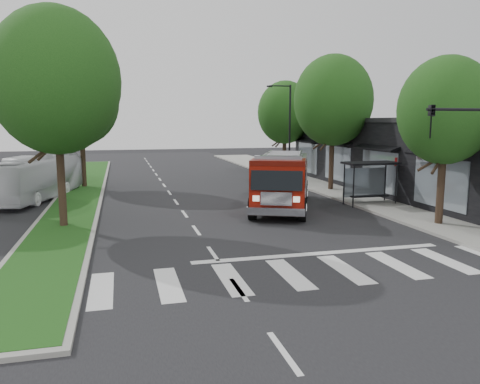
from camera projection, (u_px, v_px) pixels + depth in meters
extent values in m
plane|color=black|center=(213.00, 254.00, 17.86)|extent=(140.00, 140.00, 0.00)
cube|color=gray|center=(371.00, 198.00, 30.51)|extent=(5.00, 80.00, 0.15)
cube|color=gray|center=(83.00, 191.00, 33.61)|extent=(3.00, 50.00, 0.14)
cube|color=#1A4714|center=(83.00, 190.00, 33.60)|extent=(2.60, 49.50, 0.02)
cube|color=black|center=(433.00, 159.00, 31.26)|extent=(8.00, 30.00, 5.00)
cylinder|color=black|center=(354.00, 187.00, 27.18)|extent=(0.08, 0.08, 2.50)
cylinder|color=black|center=(396.00, 185.00, 27.87)|extent=(0.08, 0.08, 2.50)
cylinder|color=black|center=(344.00, 184.00, 28.33)|extent=(0.08, 0.08, 2.50)
cylinder|color=black|center=(385.00, 183.00, 29.02)|extent=(0.08, 0.08, 2.50)
cube|color=black|center=(371.00, 163.00, 27.90)|extent=(3.20, 1.60, 0.12)
cube|color=#8C99A5|center=(364.00, 182.00, 28.76)|extent=(2.80, 0.04, 1.80)
cube|color=black|center=(369.00, 196.00, 28.20)|extent=(2.40, 0.40, 0.08)
cylinder|color=black|center=(441.00, 188.00, 22.33)|extent=(0.36, 0.36, 3.74)
ellipsoid|color=#12360E|center=(446.00, 110.00, 21.79)|extent=(4.40, 4.40, 5.06)
cylinder|color=black|center=(331.00, 161.00, 33.78)|extent=(0.36, 0.36, 4.40)
ellipsoid|color=#12360E|center=(333.00, 100.00, 33.14)|extent=(5.60, 5.60, 6.44)
cylinder|color=black|center=(284.00, 155.00, 43.39)|extent=(0.36, 0.36, 3.96)
ellipsoid|color=#12360E|center=(285.00, 112.00, 42.81)|extent=(5.00, 5.00, 5.75)
cylinder|color=black|center=(61.00, 180.00, 21.79)|extent=(0.36, 0.36, 4.62)
ellipsoid|color=#12360E|center=(56.00, 81.00, 21.11)|extent=(5.80, 5.80, 6.67)
cylinder|color=black|center=(83.00, 159.00, 35.21)|extent=(0.36, 0.36, 4.40)
ellipsoid|color=#12360E|center=(80.00, 101.00, 34.57)|extent=(5.60, 5.60, 6.44)
cylinder|color=black|center=(478.00, 110.00, 15.80)|extent=(4.00, 0.10, 0.10)
imported|color=black|center=(431.00, 122.00, 15.42)|extent=(0.18, 0.22, 1.10)
cylinder|color=black|center=(290.00, 134.00, 39.01)|extent=(0.16, 0.16, 8.00)
cylinder|color=black|center=(280.00, 86.00, 38.21)|extent=(1.80, 0.10, 0.10)
cube|color=black|center=(270.00, 86.00, 37.99)|extent=(0.45, 0.20, 0.12)
cube|color=#4E0A04|center=(282.00, 198.00, 27.44)|extent=(6.15, 9.56, 0.27)
cube|color=maroon|center=(283.00, 177.00, 28.13)|extent=(5.28, 7.54, 2.20)
cube|color=maroon|center=(278.00, 187.00, 23.94)|extent=(3.30, 2.90, 2.31)
cube|color=#B2B2B7|center=(283.00, 158.00, 27.95)|extent=(5.28, 7.54, 0.13)
cylinder|color=#B2B2B7|center=(267.00, 154.00, 28.07)|extent=(2.69, 6.10, 0.11)
cylinder|color=#B2B2B7|center=(300.00, 154.00, 27.77)|extent=(2.69, 6.10, 0.11)
cube|color=silver|center=(276.00, 211.00, 22.86)|extent=(2.78, 1.47, 0.38)
cube|color=#8C99A5|center=(278.00, 158.00, 23.72)|extent=(2.37, 1.30, 0.20)
cylinder|color=black|center=(253.00, 208.00, 23.97)|extent=(0.83, 1.26, 1.21)
cylinder|color=black|center=(302.00, 210.00, 23.59)|extent=(0.83, 1.26, 1.21)
cylinder|color=black|center=(262.00, 195.00, 28.48)|extent=(0.83, 1.26, 1.21)
cylinder|color=black|center=(304.00, 195.00, 28.10)|extent=(0.83, 1.26, 1.21)
cylinder|color=black|center=(266.00, 188.00, 31.05)|extent=(0.83, 1.26, 1.21)
cylinder|color=black|center=(305.00, 189.00, 30.68)|extent=(0.83, 1.26, 1.21)
imported|color=silver|center=(37.00, 178.00, 30.24)|extent=(4.91, 10.46, 2.84)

